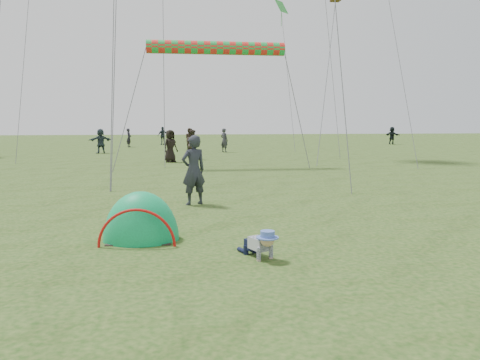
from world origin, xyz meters
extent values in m
plane|color=#173E0F|center=(0.00, 0.00, 0.00)|extent=(140.00, 140.00, 0.00)
ellipsoid|color=#118448|center=(-1.04, 0.84, 0.00)|extent=(1.55, 1.32, 1.88)
imported|color=#252831|center=(0.13, 4.50, 0.95)|extent=(0.81, 0.69, 1.89)
imported|color=#2E2F36|center=(3.20, 25.69, 0.86)|extent=(0.73, 0.74, 1.73)
imported|color=#382F29|center=(0.67, 19.72, 0.88)|extent=(1.05, 1.08, 1.75)
imported|color=#1F2930|center=(-1.46, 36.92, 0.85)|extent=(1.08, 0.75, 1.70)
imported|color=black|center=(20.45, 34.70, 0.85)|extent=(1.15, 1.63, 1.69)
imported|color=black|center=(-4.28, 33.28, 0.80)|extent=(0.48, 0.64, 1.61)
imported|color=black|center=(-0.61, 17.88, 0.89)|extent=(1.03, 0.99, 1.78)
imported|color=#2D3B45|center=(-5.53, 25.81, 0.86)|extent=(1.67, 1.09, 1.72)
imported|color=#382A22|center=(0.81, 28.59, 0.86)|extent=(0.96, 1.04, 1.71)
cylinder|color=red|center=(1.72, 15.11, 5.78)|extent=(6.70, 0.64, 0.64)
plane|color=green|center=(8.30, 29.91, 11.35)|extent=(1.29, 1.29, 1.05)
camera|label=1|loc=(-0.37, -8.15, 2.28)|focal=35.00mm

